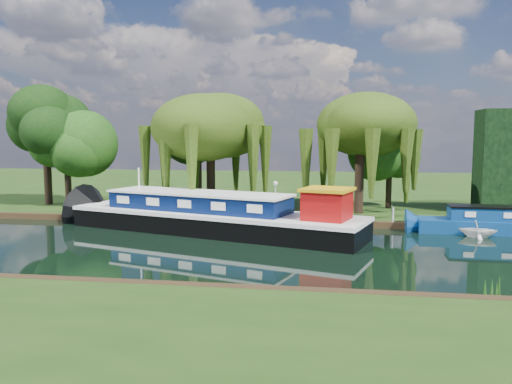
# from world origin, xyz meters

# --- Properties ---
(ground) EXTENTS (120.00, 120.00, 0.00)m
(ground) POSITION_xyz_m (0.00, 0.00, 0.00)
(ground) COLOR black
(far_bank) EXTENTS (120.00, 52.00, 0.45)m
(far_bank) POSITION_xyz_m (0.00, 34.00, 0.23)
(far_bank) COLOR black
(far_bank) RESTS_ON ground
(dutch_barge) EXTENTS (20.96, 10.52, 4.33)m
(dutch_barge) POSITION_xyz_m (-2.92, 4.95, 1.07)
(dutch_barge) COLOR black
(dutch_barge) RESTS_ON ground
(red_dinghy) EXTENTS (4.13, 3.46, 0.74)m
(red_dinghy) POSITION_xyz_m (-5.88, 6.69, 0.00)
(red_dinghy) COLOR maroon
(red_dinghy) RESTS_ON ground
(white_cruiser) EXTENTS (2.63, 2.40, 1.18)m
(white_cruiser) POSITION_xyz_m (13.96, 5.84, 0.00)
(white_cruiser) COLOR silver
(white_cruiser) RESTS_ON ground
(willow_left) EXTENTS (7.44, 7.44, 8.91)m
(willow_left) POSITION_xyz_m (-4.98, 12.30, 6.92)
(willow_left) COLOR black
(willow_left) RESTS_ON far_bank
(willow_right) EXTENTS (6.97, 6.97, 8.48)m
(willow_right) POSITION_xyz_m (6.85, 12.11, 6.64)
(willow_right) COLOR black
(willow_right) RESTS_ON far_bank
(tree_far_left) EXTENTS (4.87, 4.87, 7.84)m
(tree_far_left) POSITION_xyz_m (-17.44, 12.27, 5.82)
(tree_far_left) COLOR black
(tree_far_left) RESTS_ON far_bank
(tree_far_back) EXTENTS (5.54, 5.54, 9.33)m
(tree_far_back) POSITION_xyz_m (-19.87, 13.23, 6.95)
(tree_far_back) COLOR black
(tree_far_back) RESTS_ON far_bank
(tree_far_mid) EXTENTS (5.14, 5.14, 8.40)m
(tree_far_mid) POSITION_xyz_m (-7.53, 17.93, 6.25)
(tree_far_mid) COLOR black
(tree_far_mid) RESTS_ON far_bank
(tree_far_right) EXTENTS (4.16, 4.16, 6.81)m
(tree_far_right) POSITION_xyz_m (9.44, 15.20, 5.15)
(tree_far_right) COLOR black
(tree_far_right) RESTS_ON far_bank
(lamppost) EXTENTS (0.36, 0.36, 2.56)m
(lamppost) POSITION_xyz_m (0.50, 10.50, 2.42)
(lamppost) COLOR silver
(lamppost) RESTS_ON far_bank
(mooring_posts) EXTENTS (19.16, 0.16, 1.00)m
(mooring_posts) POSITION_xyz_m (-0.50, 8.40, 0.95)
(mooring_posts) COLOR silver
(mooring_posts) RESTS_ON far_bank
(reeds_near) EXTENTS (33.70, 1.50, 1.10)m
(reeds_near) POSITION_xyz_m (6.87, -7.57, 0.55)
(reeds_near) COLOR #174111
(reeds_near) RESTS_ON ground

